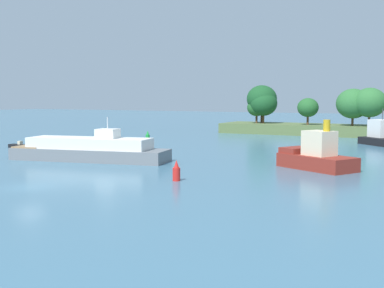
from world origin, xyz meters
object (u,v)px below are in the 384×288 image
at_px(fishing_skiff, 22,146).
at_px(channel_buoy_red, 176,172).
at_px(small_motorboat, 83,146).
at_px(channel_buoy_green, 148,137).
at_px(tugboat, 316,156).
at_px(white_riverboat, 89,150).

height_order(fishing_skiff, channel_buoy_red, channel_buoy_red).
height_order(small_motorboat, channel_buoy_green, channel_buoy_green).
bearing_deg(channel_buoy_green, channel_buoy_red, -53.48).
bearing_deg(tugboat, fishing_skiff, 178.37).
bearing_deg(channel_buoy_red, white_riverboat, 154.36).
bearing_deg(channel_buoy_green, tugboat, -29.45).
xyz_separation_m(fishing_skiff, tugboat, (44.13, -1.25, 1.09)).
height_order(tugboat, channel_buoy_red, tugboat).
height_order(tugboat, channel_buoy_green, tugboat).
bearing_deg(small_motorboat, fishing_skiff, -153.43).
distance_m(fishing_skiff, white_riverboat, 19.56).
bearing_deg(white_riverboat, tugboat, 12.12).
xyz_separation_m(fishing_skiff, channel_buoy_red, (34.77, -14.70, 0.52)).
relative_size(small_motorboat, channel_buoy_green, 3.05).
relative_size(fishing_skiff, white_riverboat, 0.24).
height_order(small_motorboat, tugboat, tugboat).
xyz_separation_m(tugboat, white_riverboat, (-25.82, -5.54, -0.09)).
distance_m(fishing_skiff, channel_buoy_red, 37.76).
bearing_deg(fishing_skiff, channel_buoy_red, -22.91).
height_order(tugboat, white_riverboat, tugboat).
xyz_separation_m(fishing_skiff, white_riverboat, (18.31, -6.80, 1.00)).
relative_size(small_motorboat, tugboat, 0.64).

